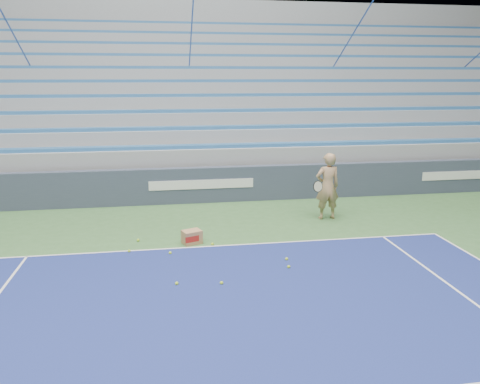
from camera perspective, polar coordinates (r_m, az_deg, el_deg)
name	(u,v)px	position (r m, az deg, el deg)	size (l,w,h in m)	color
sponsor_barrier	(201,185)	(14.53, -4.72, 0.88)	(30.00, 0.32, 1.10)	#353E51
bleachers	(190,112)	(19.92, -6.15, 9.63)	(31.00, 9.15, 7.30)	gray
tennis_player	(327,186)	(12.90, 10.60, 0.69)	(0.95, 0.85, 1.83)	tan
ball_box	(192,237)	(11.05, -5.89, -5.47)	(0.51, 0.46, 0.32)	#A3764F
tennis_ball_0	(287,259)	(10.10, 5.70, -8.13)	(0.07, 0.07, 0.07)	#B8E02E
tennis_ball_1	(222,283)	(8.97, -2.27, -11.02)	(0.07, 0.07, 0.07)	#B8E02E
tennis_ball_2	(289,267)	(9.71, 5.96, -9.06)	(0.07, 0.07, 0.07)	#B8E02E
tennis_ball_3	(129,251)	(10.77, -13.36, -7.02)	(0.07, 0.07, 0.07)	#B8E02E
tennis_ball_4	(170,253)	(10.50, -8.51, -7.35)	(0.07, 0.07, 0.07)	#B8E02E
tennis_ball_5	(177,283)	(9.02, -7.72, -10.99)	(0.07, 0.07, 0.07)	#B8E02E
tennis_ball_6	(212,244)	(10.92, -3.38, -6.35)	(0.07, 0.07, 0.07)	#B8E02E
tennis_ball_7	(138,240)	(11.42, -12.31, -5.76)	(0.07, 0.07, 0.07)	#B8E02E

